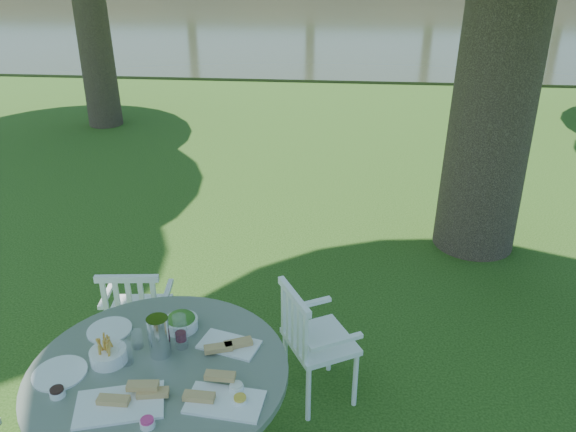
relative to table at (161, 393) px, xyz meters
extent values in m
plane|color=#183A0C|center=(0.50, 1.56, -0.64)|extent=(140.00, 140.00, 0.00)
cylinder|color=black|center=(0.00, 0.00, -0.24)|extent=(0.12, 0.12, 0.72)
cylinder|color=#616D5A|center=(0.00, 0.00, 0.14)|extent=(1.33, 1.33, 0.04)
cylinder|color=white|center=(1.04, 0.68, -0.43)|extent=(0.03, 0.03, 0.42)
cylinder|color=white|center=(0.86, 1.01, -0.43)|extent=(0.03, 0.03, 0.42)
cylinder|color=white|center=(0.74, 0.52, -0.43)|extent=(0.03, 0.03, 0.42)
cylinder|color=white|center=(0.57, 0.85, -0.43)|extent=(0.03, 0.03, 0.42)
cube|color=white|center=(0.80, 0.76, -0.20)|extent=(0.55, 0.56, 0.04)
cube|color=white|center=(0.64, 0.68, 0.00)|extent=(0.24, 0.39, 0.43)
cylinder|color=white|center=(-0.32, 1.18, -0.43)|extent=(0.03, 0.03, 0.41)
cylinder|color=white|center=(-0.68, 1.14, -0.43)|extent=(0.03, 0.03, 0.41)
cylinder|color=white|center=(-0.29, 0.86, -0.43)|extent=(0.03, 0.03, 0.41)
cylinder|color=white|center=(-0.65, 0.82, -0.43)|extent=(0.03, 0.03, 0.41)
cube|color=white|center=(-0.48, 1.00, -0.21)|extent=(0.46, 0.42, 0.04)
cube|color=white|center=(-0.46, 0.82, -0.02)|extent=(0.42, 0.08, 0.42)
cube|color=white|center=(-0.10, -0.27, 0.17)|extent=(0.46, 0.35, 0.02)
cube|color=white|center=(0.39, -0.20, 0.17)|extent=(0.38, 0.24, 0.01)
cube|color=white|center=(0.33, 0.22, 0.17)|extent=(0.35, 0.25, 0.01)
cylinder|color=white|center=(-0.48, -0.09, 0.17)|extent=(0.27, 0.27, 0.01)
cylinder|color=white|center=(-0.37, 0.28, 0.17)|extent=(0.25, 0.25, 0.01)
cylinder|color=white|center=(-0.27, 0.03, 0.20)|extent=(0.19, 0.19, 0.07)
cylinder|color=white|center=(0.03, 0.35, 0.19)|extent=(0.19, 0.19, 0.06)
cylinder|color=silver|center=(-0.02, 0.12, 0.28)|extent=(0.11, 0.11, 0.23)
cylinder|color=white|center=(0.07, 0.18, 0.26)|extent=(0.07, 0.07, 0.20)
cylinder|color=white|center=(-0.16, 0.16, 0.22)|extent=(0.06, 0.06, 0.10)
cylinder|color=white|center=(-0.17, 0.03, 0.22)|extent=(0.07, 0.07, 0.12)
cylinder|color=white|center=(0.07, -0.38, 0.18)|extent=(0.07, 0.07, 0.03)
cylinder|color=white|center=(0.46, -0.20, 0.18)|extent=(0.07, 0.07, 0.03)
cylinder|color=white|center=(0.43, -0.12, 0.18)|extent=(0.07, 0.07, 0.03)
cylinder|color=white|center=(-0.42, -0.23, 0.18)|extent=(0.08, 0.08, 0.03)
cube|color=#2B311D|center=(0.50, 24.56, -0.64)|extent=(100.00, 28.00, 0.12)
camera|label=1|loc=(0.87, -2.17, 2.10)|focal=35.00mm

